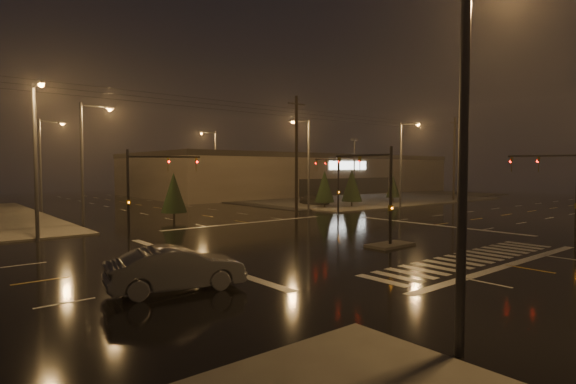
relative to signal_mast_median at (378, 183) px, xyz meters
name	(u,v)px	position (x,y,z in m)	size (l,w,h in m)	color
ground	(342,238)	(0.00, 3.07, -3.75)	(140.00, 140.00, 0.00)	black
sidewalk_ne	(335,197)	(30.00, 33.07, -3.69)	(36.00, 36.00, 0.12)	#42403B
median_island	(390,245)	(0.00, -0.93, -3.68)	(3.00, 1.60, 0.15)	#42403B
crosswalk	(469,259)	(0.00, -5.93, -3.75)	(15.00, 2.60, 0.01)	beige
stop_bar_near	(508,265)	(0.00, -7.93, -3.75)	(16.00, 0.50, 0.01)	beige
stop_bar_far	(248,223)	(0.00, 14.07, -3.75)	(16.00, 0.50, 0.01)	beige
parking_lot	(365,197)	(35.00, 31.07, -3.71)	(50.00, 24.00, 0.08)	black
retail_building	(295,173)	(35.00, 49.06, 0.09)	(60.20, 28.30, 7.20)	brown
signal_mast_median	(378,183)	(0.00, 0.00, 0.00)	(0.25, 4.59, 6.00)	black
signal_mast_ne	(334,178)	(9.50, 13.21, 0.04)	(4.84, 1.86, 6.00)	black
signal_mast_nw	(144,181)	(-9.50, 13.21, 0.04)	(4.84, 1.86, 6.00)	black
signal_mast_se	(563,183)	(10.23, -6.68, -0.04)	(1.55, 3.87, 6.00)	black
streetlight_0	(470,123)	(-11.18, -11.93, 2.05)	(2.77, 0.32, 10.00)	#38383A
streetlight_1	(86,155)	(-11.18, 21.07, 2.05)	(2.77, 0.32, 10.00)	#38383A
streetlight_2	(43,158)	(-11.18, 37.07, 2.05)	(2.77, 0.32, 10.00)	#38383A
streetlight_3	(307,158)	(11.18, 19.07, 2.05)	(2.77, 0.32, 10.00)	#38383A
streetlight_4	(214,161)	(11.18, 39.07, 2.05)	(2.77, 0.32, 10.00)	#38383A
streetlight_5	(36,150)	(-16.00, 14.26, 2.05)	(0.32, 2.77, 10.00)	#38383A
streetlight_6	(403,159)	(22.00, 14.26, 2.05)	(0.32, 2.77, 10.00)	#38383A
utility_pole_1	(296,154)	(8.00, 17.07, 2.38)	(2.20, 0.32, 12.00)	black
utility_pole_2	(454,158)	(38.00, 17.07, 2.38)	(2.20, 0.32, 12.00)	black
conifer_0	(325,186)	(15.24, 20.40, -1.20)	(2.37, 2.37, 4.40)	black
conifer_1	(352,185)	(18.64, 19.19, -1.09)	(2.51, 2.51, 4.62)	black
conifer_2	(393,187)	(28.44, 20.53, -1.55)	(1.92, 1.92, 3.70)	black
conifer_3	(174,193)	(-4.04, 20.04, -1.25)	(2.31, 2.31, 4.31)	black
car_parked	(314,200)	(17.12, 24.18, -3.03)	(1.69, 4.21, 1.43)	black
car_crossing	(176,269)	(-14.31, -1.91, -2.90)	(1.80, 5.15, 1.70)	#5C5D64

